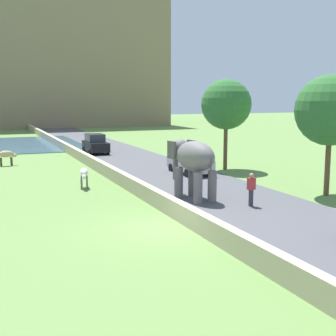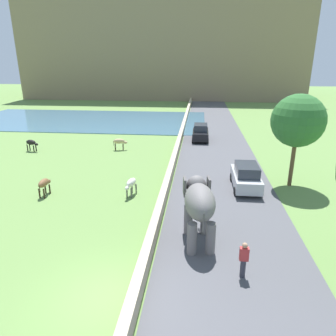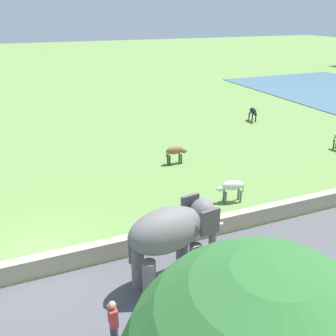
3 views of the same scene
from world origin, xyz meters
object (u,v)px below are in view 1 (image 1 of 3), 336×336
(elephant, at_px, (193,160))
(car_silver, at_px, (190,161))
(person_beside_elephant, at_px, (251,189))
(cow_white, at_px, (84,174))
(cow_tan, at_px, (7,155))
(car_black, at_px, (95,144))

(elephant, xyz_separation_m, car_silver, (3.18, 6.96, -1.14))
(elephant, relative_size, car_silver, 0.89)
(person_beside_elephant, height_order, car_silver, car_silver)
(cow_white, bearing_deg, car_silver, 14.27)
(elephant, height_order, cow_tan, elephant)
(car_black, bearing_deg, elephant, -90.08)
(cow_tan, bearing_deg, person_beside_elephant, -61.89)
(elephant, xyz_separation_m, cow_white, (-4.41, 5.02, -1.20))
(person_beside_elephant, distance_m, car_black, 23.17)
(person_beside_elephant, relative_size, cow_white, 1.15)
(car_silver, distance_m, cow_white, 7.83)
(person_beside_elephant, bearing_deg, cow_tan, 118.11)
(elephant, distance_m, person_beside_elephant, 3.33)
(car_black, height_order, cow_white, car_black)
(cow_tan, bearing_deg, car_black, 31.08)
(car_black, distance_m, cow_white, 16.17)
(car_silver, relative_size, cow_tan, 2.82)
(elephant, height_order, car_silver, elephant)
(elephant, relative_size, cow_white, 2.50)
(elephant, xyz_separation_m, person_beside_elephant, (1.83, -2.53, -1.16))
(elephant, relative_size, car_black, 0.89)
(person_beside_elephant, height_order, cow_tan, person_beside_elephant)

